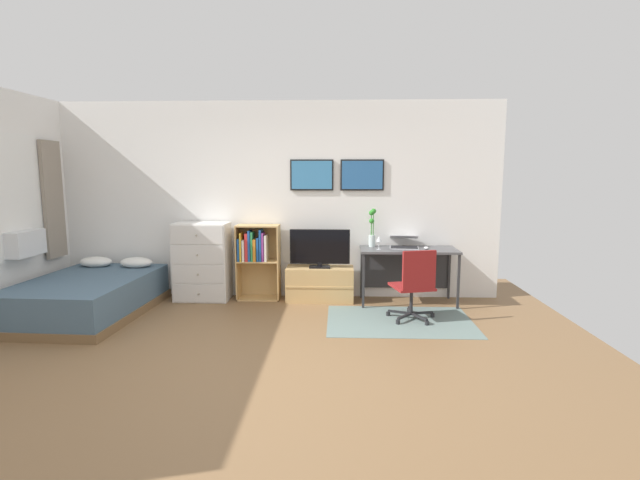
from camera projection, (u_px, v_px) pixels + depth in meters
ground_plane at (246, 363)px, 4.34m from camera, size 7.20×7.20×0.00m
wall_back_with_posters at (279, 200)px, 6.55m from camera, size 6.12×0.09×2.70m
area_rug at (400, 321)px, 5.55m from camera, size 1.70×1.20×0.01m
bed at (89, 296)px, 5.78m from camera, size 1.37×1.99×0.59m
dresser at (202, 262)px, 6.44m from camera, size 0.73×0.46×1.06m
bookshelf at (256, 255)px, 6.46m from camera, size 0.58×0.30×1.03m
tv_stand at (320, 284)px, 6.43m from camera, size 0.91×0.41×0.46m
television at (320, 249)px, 6.34m from camera, size 0.81×0.16×0.52m
desk at (407, 258)px, 6.32m from camera, size 1.27×0.58×0.74m
office_chair at (415, 283)px, 5.49m from camera, size 0.58×0.57×0.86m
laptop at (404, 242)px, 6.33m from camera, size 0.42×0.45×0.17m
computer_mouse at (426, 248)px, 6.18m from camera, size 0.06×0.10×0.03m
bamboo_vase at (372, 229)px, 6.36m from camera, size 0.10×0.11×0.52m
wine_glass at (379, 239)px, 6.13m from camera, size 0.07×0.07×0.18m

